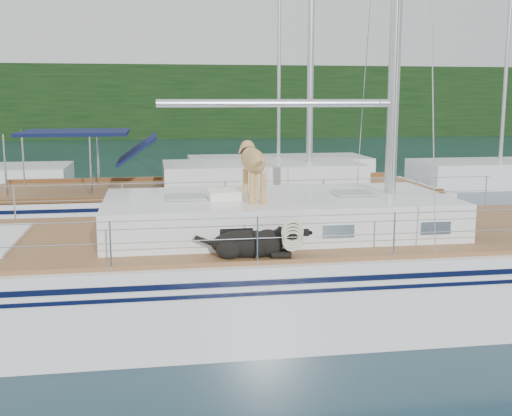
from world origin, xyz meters
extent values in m
plane|color=black|center=(0.00, 0.00, 0.00)|extent=(120.00, 120.00, 0.00)
cube|color=black|center=(0.00, 45.00, 3.00)|extent=(90.00, 3.00, 6.00)
cube|color=#595147|center=(0.00, 46.20, 0.60)|extent=(92.00, 1.00, 1.20)
cube|color=white|center=(0.00, 0.00, 0.50)|extent=(12.00, 3.80, 1.40)
cube|color=brown|center=(0.00, 0.00, 1.23)|extent=(11.52, 3.50, 0.06)
cube|color=white|center=(0.80, 0.00, 1.54)|extent=(5.20, 2.50, 0.55)
cylinder|color=silver|center=(0.80, 0.00, 3.21)|extent=(3.60, 0.12, 0.12)
cylinder|color=silver|center=(0.00, -1.75, 1.82)|extent=(10.56, 0.01, 0.01)
cylinder|color=silver|center=(0.00, 1.75, 1.82)|extent=(10.56, 0.01, 0.01)
cube|color=blue|center=(-1.10, 1.08, 1.29)|extent=(0.89, 0.83, 0.06)
cube|color=white|center=(-0.01, -0.13, 1.88)|extent=(0.57, 0.48, 0.13)
torus|color=beige|center=(0.65, -1.76, 1.62)|extent=(0.38, 0.14, 0.37)
cube|color=white|center=(0.39, 6.00, 0.45)|extent=(11.00, 3.50, 1.30)
cube|color=brown|center=(0.39, 6.00, 1.10)|extent=(10.56, 3.29, 0.06)
cube|color=white|center=(1.59, 6.00, 1.45)|extent=(4.80, 2.30, 0.55)
cube|color=#0D1738|center=(-2.81, 6.00, 2.50)|extent=(2.40, 2.30, 0.08)
cube|color=white|center=(4.00, 16.00, 0.40)|extent=(7.20, 3.00, 1.10)
cylinder|color=silver|center=(4.00, 16.00, 6.00)|extent=(0.14, 0.14, 11.00)
cube|color=white|center=(12.00, 13.00, 0.40)|extent=(6.40, 3.00, 1.10)
cylinder|color=silver|center=(12.00, 13.00, 6.00)|extent=(0.14, 0.14, 11.00)
camera|label=1|loc=(-1.08, -9.49, 3.28)|focal=45.00mm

